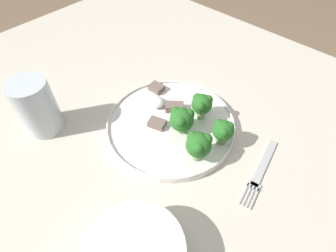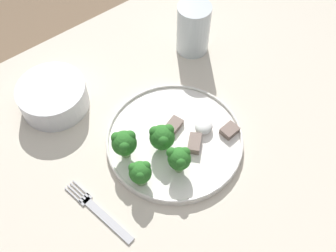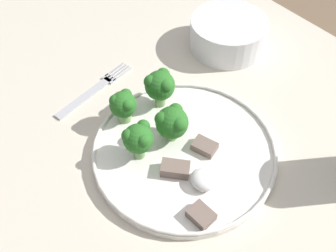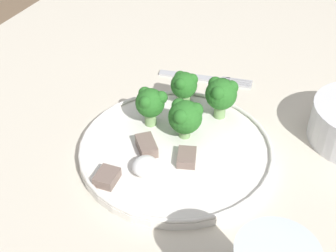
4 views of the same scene
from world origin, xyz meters
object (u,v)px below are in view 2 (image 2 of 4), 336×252
(dinner_plate, at_px, (174,140))
(drinking_glass, at_px, (193,31))
(fork, at_px, (99,212))
(cream_bowl, at_px, (53,97))

(dinner_plate, bearing_deg, drinking_glass, 42.46)
(fork, relative_size, drinking_glass, 1.36)
(cream_bowl, distance_m, drinking_glass, 0.36)
(dinner_plate, relative_size, cream_bowl, 1.92)
(drinking_glass, bearing_deg, dinner_plate, -137.54)
(cream_bowl, relative_size, drinking_glass, 1.18)
(dinner_plate, distance_m, fork, 0.21)
(fork, height_order, drinking_glass, drinking_glass)
(cream_bowl, xyz_separation_m, drinking_glass, (0.35, -0.05, 0.03))
(dinner_plate, xyz_separation_m, fork, (-0.21, -0.03, -0.01))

